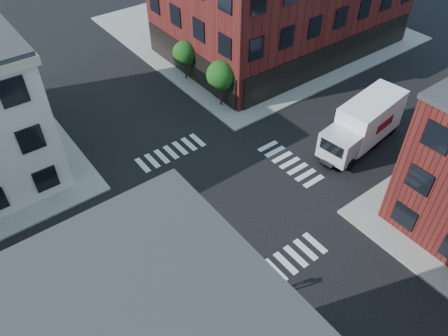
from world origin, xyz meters
The scene contains 7 objects.
ground centered at (0.00, 0.00, 0.00)m, with size 120.00×120.00×0.00m, color black.
sidewalk_ne centered at (21.00, 21.00, 0.07)m, with size 30.00×30.00×0.15m, color gray.
tree_near centered at (7.56, 9.98, 3.16)m, with size 2.69×2.69×4.49m.
tree_far centered at (7.56, 15.98, 2.87)m, with size 2.43×2.43×4.07m.
signal_pole centered at (-6.72, -6.68, 2.86)m, with size 1.29×1.24×4.60m.
box_truck centered at (13.48, -1.73, 2.12)m, with size 9.24×3.84×4.08m.
traffic_cone centered at (-4.65, -3.12, 0.33)m, with size 0.43×0.43×0.69m.
Camera 1 is at (-13.32, -17.97, 23.57)m, focal length 35.00 mm.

